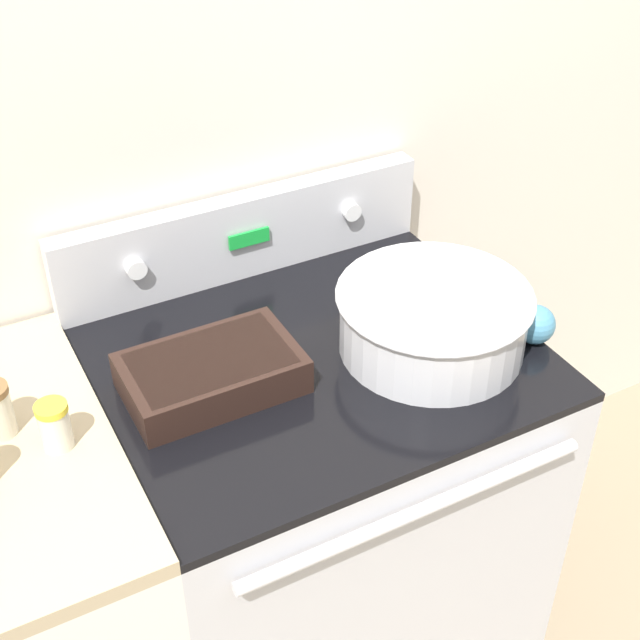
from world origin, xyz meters
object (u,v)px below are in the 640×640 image
object	(u,v)px
mixing_bowl	(433,317)
ladle	(530,322)
casserole_dish	(212,371)
spice_jar_yellow_cap	(55,425)

from	to	relation	value
mixing_bowl	ladle	bearing A→B (deg)	-17.70
mixing_bowl	casserole_dish	world-z (taller)	mixing_bowl
casserole_dish	spice_jar_yellow_cap	bearing A→B (deg)	-174.33
spice_jar_yellow_cap	mixing_bowl	bearing A→B (deg)	-4.61
casserole_dish	ladle	size ratio (longest dim) A/B	0.96
ladle	spice_jar_yellow_cap	distance (m)	0.89
ladle	spice_jar_yellow_cap	bearing A→B (deg)	172.54
mixing_bowl	spice_jar_yellow_cap	world-z (taller)	mixing_bowl
casserole_dish	ladle	world-z (taller)	ladle
casserole_dish	ladle	xyz separation A→B (m)	(0.60, -0.14, -0.00)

